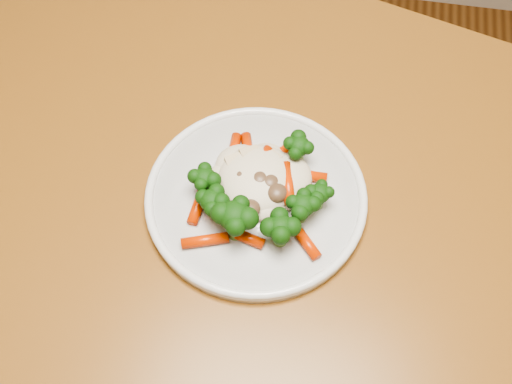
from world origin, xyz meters
TOP-DOWN VIEW (x-y plane):
  - dining_table at (0.19, 0.26)m, footprint 1.36×1.10m
  - plate at (0.27, 0.26)m, footprint 0.25×0.25m
  - meal at (0.28, 0.25)m, footprint 0.16×0.16m

SIDE VIEW (x-z plane):
  - dining_table at x=0.19m, z-range 0.27..1.02m
  - plate at x=0.27m, z-range 0.75..0.76m
  - meal at x=0.28m, z-range 0.76..0.81m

